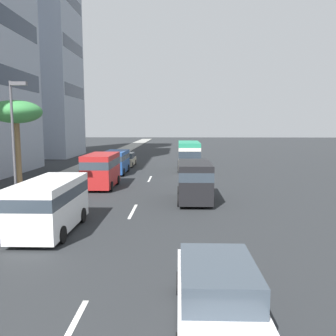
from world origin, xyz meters
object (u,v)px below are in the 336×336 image
at_px(minibus_fourth, 189,155).
at_px(palm_tree, 16,114).
at_px(van_fifth, 51,202).
at_px(street_lamp, 15,131).
at_px(van_sixth, 195,179).
at_px(van_seventh, 116,161).
at_px(car_lead, 126,160).
at_px(van_third, 101,168).
at_px(car_second, 217,295).

bearing_deg(minibus_fourth, palm_tree, 139.22).
xyz_separation_m(van_fifth, street_lamp, (3.78, 3.26, 3.11)).
height_order(van_fifth, van_sixth, van_sixth).
bearing_deg(van_seventh, street_lamp, -10.53).
xyz_separation_m(car_lead, van_third, (-14.01, -0.19, 0.74)).
height_order(car_second, van_sixth, van_sixth).
bearing_deg(palm_tree, van_fifth, -147.28).
bearing_deg(van_seventh, car_lead, 179.10).
distance_m(car_lead, minibus_fourth, 8.08).
bearing_deg(car_lead, palm_tree, -15.16).
height_order(van_seventh, street_lamp, street_lamp).
distance_m(car_second, van_sixth, 13.68).
bearing_deg(van_third, van_seventh, -177.85).
relative_size(car_lead, palm_tree, 0.71).
bearing_deg(van_sixth, palm_tree, 83.19).
bearing_deg(van_sixth, car_lead, 20.85).
height_order(palm_tree, street_lamp, street_lamp).
bearing_deg(palm_tree, car_lead, -15.16).
relative_size(car_second, street_lamp, 0.68).
bearing_deg(car_lead, car_second, 12.25).
height_order(car_lead, palm_tree, palm_tree).
distance_m(car_second, van_fifth, 9.85).
bearing_deg(car_second, car_lead, 12.25).
xyz_separation_m(car_second, van_third, (18.37, 6.84, 0.70)).
height_order(van_fifth, street_lamp, street_lamp).
distance_m(car_second, van_third, 19.61).
height_order(van_third, van_fifth, van_third).
relative_size(car_lead, street_lamp, 0.63).
relative_size(minibus_fourth, palm_tree, 1.03).
height_order(car_second, van_fifth, van_fifth).
distance_m(car_second, palm_tree, 19.68).
distance_m(car_lead, van_third, 14.03).
xyz_separation_m(car_second, palm_tree, (15.08, 11.71, 4.78)).
distance_m(car_lead, van_fifth, 25.16).
height_order(van_sixth, van_seventh, van_sixth).
height_order(car_lead, van_sixth, van_sixth).
relative_size(car_lead, van_sixth, 0.95).
distance_m(van_sixth, van_seventh, 14.37).
relative_size(van_third, van_sixth, 1.03).
xyz_separation_m(car_lead, car_second, (-32.37, -7.03, 0.04)).
height_order(van_seventh, palm_tree, palm_tree).
xyz_separation_m(van_third, street_lamp, (-7.36, 3.09, 2.99)).
distance_m(palm_tree, street_lamp, 4.57).
bearing_deg(car_second, street_lamp, 42.04).
height_order(minibus_fourth, van_sixth, minibus_fourth).
bearing_deg(car_lead, minibus_fourth, 64.23).
bearing_deg(minibus_fourth, van_fifth, 162.41).
bearing_deg(van_seventh, minibus_fourth, 110.94).
bearing_deg(van_seventh, car_second, 15.28).
bearing_deg(van_seventh, van_third, 2.15).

